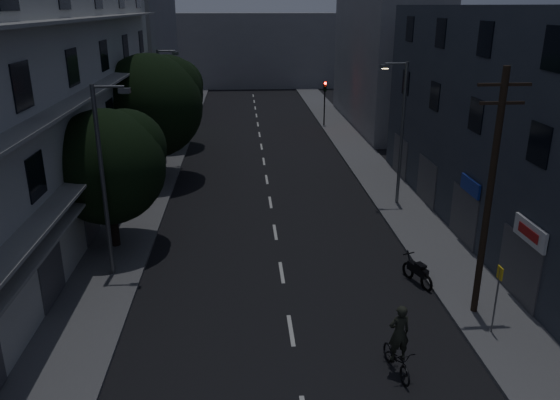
{
  "coord_description": "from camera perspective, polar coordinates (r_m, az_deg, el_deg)",
  "views": [
    {
      "loc": [
        -1.59,
        -10.25,
        10.97
      ],
      "look_at": [
        0.0,
        12.0,
        3.0
      ],
      "focal_mm": 35.0,
      "sensor_mm": 36.0,
      "label": 1
    }
  ],
  "objects": [
    {
      "name": "ground",
      "position": [
        36.95,
        -1.44,
        2.39
      ],
      "size": [
        160.0,
        160.0,
        0.0
      ],
      "primitive_type": "plane",
      "color": "black",
      "rests_on": "ground"
    },
    {
      "name": "sidewalk_left",
      "position": [
        37.36,
        -13.01,
        2.2
      ],
      "size": [
        3.0,
        90.0,
        0.15
      ],
      "primitive_type": "cube",
      "color": "#565659",
      "rests_on": "ground"
    },
    {
      "name": "sidewalk_right",
      "position": [
        38.0,
        9.95,
        2.7
      ],
      "size": [
        3.0,
        90.0,
        0.15
      ],
      "primitive_type": "cube",
      "color": "#565659",
      "rests_on": "ground"
    },
    {
      "name": "lane_markings",
      "position": [
        42.95,
        -1.83,
        4.87
      ],
      "size": [
        0.15,
        60.5,
        0.01
      ],
      "color": "beige",
      "rests_on": "ground"
    },
    {
      "name": "building_left",
      "position": [
        30.36,
        -24.48,
        10.41
      ],
      "size": [
        7.0,
        36.0,
        14.0
      ],
      "color": "#B7B7B2",
      "rests_on": "ground"
    },
    {
      "name": "building_right",
      "position": [
        28.32,
        24.85,
        6.71
      ],
      "size": [
        6.19,
        28.0,
        11.0
      ],
      "color": "#2C313C",
      "rests_on": "ground"
    },
    {
      "name": "building_far_left",
      "position": [
        59.24,
        -14.8,
        16.18
      ],
      "size": [
        6.0,
        20.0,
        16.0
      ],
      "primitive_type": "cube",
      "color": "slate",
      "rests_on": "ground"
    },
    {
      "name": "building_far_right",
      "position": [
        54.17,
        10.81,
        14.6
      ],
      "size": [
        6.0,
        20.0,
        13.0
      ],
      "primitive_type": "cube",
      "color": "slate",
      "rests_on": "ground"
    },
    {
      "name": "building_far_end",
      "position": [
        80.48,
        -3.05,
        15.39
      ],
      "size": [
        24.0,
        8.0,
        10.0
      ],
      "primitive_type": "cube",
      "color": "slate",
      "rests_on": "ground"
    },
    {
      "name": "tree_near",
      "position": [
        26.09,
        -17.5,
        3.78
      ],
      "size": [
        5.3,
        5.3,
        6.53
      ],
      "color": "black",
      "rests_on": "sidewalk_left"
    },
    {
      "name": "tree_mid",
      "position": [
        36.03,
        -13.26,
        9.94
      ],
      "size": [
        6.57,
        6.57,
        8.09
      ],
      "color": "black",
      "rests_on": "sidewalk_left"
    },
    {
      "name": "tree_far",
      "position": [
        44.91,
        -11.62,
        11.03
      ],
      "size": [
        5.65,
        5.65,
        6.99
      ],
      "color": "black",
      "rests_on": "sidewalk_left"
    },
    {
      "name": "traffic_signal_far_right",
      "position": [
        52.41,
        4.7,
        10.97
      ],
      "size": [
        0.28,
        0.37,
        4.1
      ],
      "color": "black",
      "rests_on": "sidewalk_right"
    },
    {
      "name": "traffic_signal_far_left",
      "position": [
        52.12,
        -9.36,
        10.73
      ],
      "size": [
        0.28,
        0.37,
        4.1
      ],
      "color": "black",
      "rests_on": "sidewalk_left"
    },
    {
      "name": "street_lamp_left_near",
      "position": [
        23.04,
        -17.83,
        2.65
      ],
      "size": [
        1.51,
        0.25,
        8.0
      ],
      "color": "#515458",
      "rests_on": "sidewalk_left"
    },
    {
      "name": "street_lamp_right",
      "position": [
        31.28,
        12.46,
        7.45
      ],
      "size": [
        1.51,
        0.25,
        8.0
      ],
      "color": "#5B5E62",
      "rests_on": "sidewalk_right"
    },
    {
      "name": "street_lamp_left_far",
      "position": [
        39.72,
        -12.16,
        10.01
      ],
      "size": [
        1.51,
        0.25,
        8.0
      ],
      "color": "slate",
      "rests_on": "sidewalk_left"
    },
    {
      "name": "utility_pole",
      "position": [
        20.3,
        21.08,
        0.8
      ],
      "size": [
        1.8,
        0.24,
        9.0
      ],
      "color": "black",
      "rests_on": "sidewalk_right"
    },
    {
      "name": "bus_stop_sign",
      "position": [
        20.26,
        21.8,
        -8.51
      ],
      "size": [
        0.06,
        0.35,
        2.52
      ],
      "color": "#595B60",
      "rests_on": "sidewalk_right"
    },
    {
      "name": "motorcycle",
      "position": [
        23.58,
        14.16,
        -7.35
      ],
      "size": [
        0.89,
        1.88,
        1.26
      ],
      "rotation": [
        0.0,
        0.0,
        0.35
      ],
      "color": "black",
      "rests_on": "ground"
    },
    {
      "name": "cyclist",
      "position": [
        18.04,
        12.19,
        -15.12
      ],
      "size": [
        0.96,
        1.98,
        2.41
      ],
      "rotation": [
        0.0,
        0.0,
        0.16
      ],
      "color": "black",
      "rests_on": "ground"
    }
  ]
}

